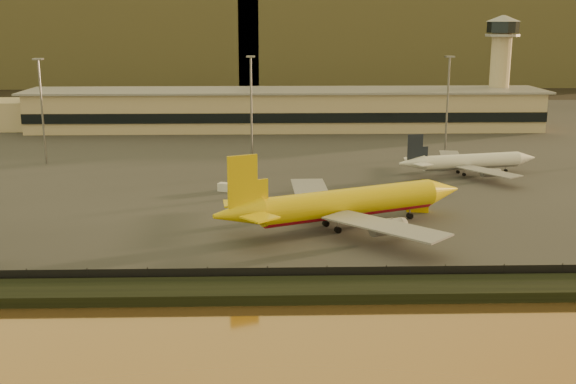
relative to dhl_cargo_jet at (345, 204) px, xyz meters
name	(u,v)px	position (x,y,z in m)	size (l,w,h in m)	color
ground	(307,253)	(-7.14, -12.85, -4.40)	(900.00, 900.00, 0.00)	black
embankment	(314,290)	(-7.14, -29.85, -3.70)	(320.00, 7.00, 1.40)	black
tarmac	(289,145)	(-7.14, 82.15, -4.30)	(320.00, 220.00, 0.20)	#2D2D2D
perimeter_fence	(312,275)	(-7.14, -25.85, -3.10)	(300.00, 0.05, 2.20)	black
terminal_building	(240,110)	(-21.66, 112.70, 1.85)	(202.00, 25.00, 12.60)	tan
control_tower	(501,60)	(62.86, 118.15, 17.27)	(11.20, 11.20, 35.50)	tan
apron_light_masts	(351,97)	(7.86, 62.15, 11.31)	(152.20, 12.20, 25.40)	slate
distant_hills	(242,24)	(-27.88, 327.15, 26.99)	(470.00, 160.00, 70.00)	brown
dhl_cargo_jet	(345,204)	(0.00, 0.00, 0.00)	(44.79, 42.42, 14.06)	yellow
white_narrowbody_jet	(469,162)	(32.68, 42.12, -1.29)	(33.65, 32.30, 9.74)	white
gse_vehicle_yellow	(417,207)	(14.51, 10.33, -3.29)	(4.05, 1.82, 1.82)	yellow
gse_vehicle_white	(227,187)	(-21.34, 27.10, -3.35)	(3.75, 1.69, 1.69)	white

